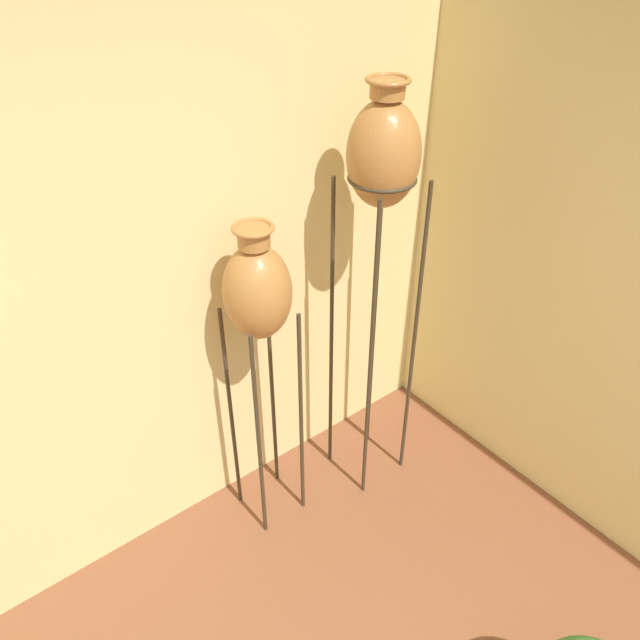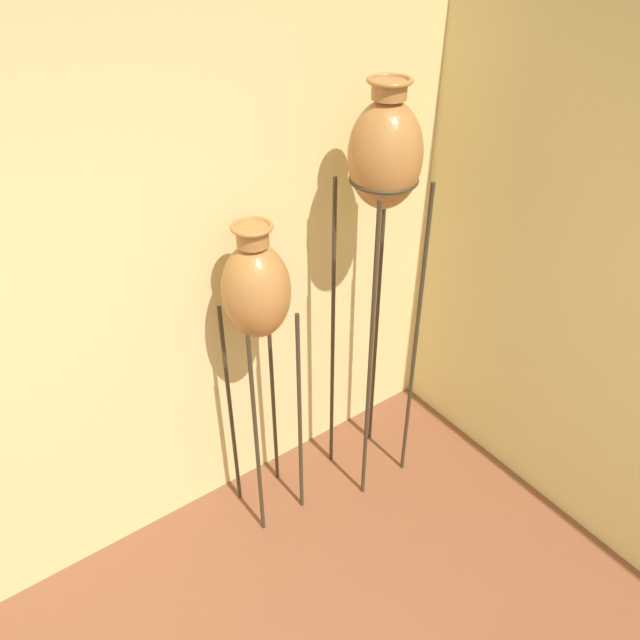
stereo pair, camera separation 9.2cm
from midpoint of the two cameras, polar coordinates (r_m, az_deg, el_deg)
name	(u,v)px [view 1 (the left image)]	position (r m, az deg, el deg)	size (l,w,h in m)	color
wall_back	(7,345)	(2.62, -27.63, -2.06)	(8.34, 0.06, 2.70)	beige
vase_stand_tall	(383,165)	(2.69, 4.77, 13.91)	(0.31, 0.31, 2.15)	#382D1E
vase_stand_medium	(258,297)	(2.65, -6.72, 2.09)	(0.30, 0.30, 1.66)	#382D1E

